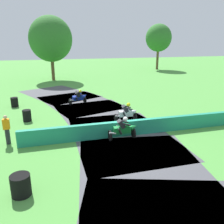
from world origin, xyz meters
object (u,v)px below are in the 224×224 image
tire_stack_mid_a (21,185)px  motorcycle_chase_white (127,113)px  track_marshal (7,130)px  motorcycle_trailing_blue (79,97)px  motorcycle_lead_green (124,129)px  tire_stack_mid_b (39,140)px  tire_stack_extra_a (15,102)px  tire_stack_far (27,116)px

tire_stack_mid_a → motorcycle_chase_white: bearing=46.2°
tire_stack_mid_a → track_marshal: 5.02m
motorcycle_chase_white → motorcycle_trailing_blue: (-2.54, 5.60, -0.03)m
motorcycle_lead_green → tire_stack_mid_b: (-4.62, 0.75, -0.46)m
motorcycle_lead_green → tire_stack_extra_a: size_ratio=2.10×
tire_stack_extra_a → tire_stack_far: bearing=-73.3°
motorcycle_trailing_blue → tire_stack_mid_b: 8.36m
motorcycle_chase_white → motorcycle_lead_green: bearing=-112.5°
tire_stack_far → motorcycle_lead_green: bearing=-41.5°
motorcycle_lead_green → tire_stack_mid_b: 4.70m
motorcycle_trailing_blue → tire_stack_mid_b: size_ratio=2.98×
tire_stack_mid_a → track_marshal: track_marshal is taller
motorcycle_lead_green → motorcycle_chase_white: (1.18, 2.84, -0.00)m
motorcycle_trailing_blue → tire_stack_extra_a: (-5.37, 0.58, -0.23)m
tire_stack_mid_a → motorcycle_lead_green: bearing=36.1°
tire_stack_mid_b → track_marshal: 1.76m
track_marshal → motorcycle_chase_white: bearing=13.0°
tire_stack_mid_a → tire_stack_extra_a: size_ratio=1.00×
tire_stack_mid_b → tire_stack_far: size_ratio=0.73×
tire_stack_mid_b → tire_stack_far: 4.18m
tire_stack_extra_a → track_marshal: (0.51, -7.89, 0.42)m
motorcycle_trailing_blue → tire_stack_mid_b: bearing=-112.9°
motorcycle_trailing_blue → tire_stack_far: size_ratio=2.17×
motorcycle_lead_green → motorcycle_trailing_blue: size_ratio=0.97×
motorcycle_trailing_blue → tire_stack_extra_a: size_ratio=2.17×
motorcycle_trailing_blue → motorcycle_chase_white: bearing=-65.6°
motorcycle_lead_green → motorcycle_chase_white: bearing=67.5°
motorcycle_trailing_blue → tire_stack_mid_a: motorcycle_trailing_blue is taller
tire_stack_far → tire_stack_extra_a: size_ratio=1.00×
motorcycle_lead_green → tire_stack_far: (-5.47, 4.84, -0.26)m
motorcycle_chase_white → tire_stack_mid_b: motorcycle_chase_white is taller
motorcycle_lead_green → motorcycle_trailing_blue: 8.55m
tire_stack_mid_b → tire_stack_far: tire_stack_far is taller
motorcycle_lead_green → track_marshal: size_ratio=1.03×
tire_stack_extra_a → track_marshal: bearing=-86.3°
motorcycle_trailing_blue → tire_stack_mid_a: 12.77m
motorcycle_lead_green → tire_stack_far: bearing=138.5°
tire_stack_far → track_marshal: size_ratio=0.49×
motorcycle_chase_white → tire_stack_mid_a: size_ratio=2.10×
tire_stack_extra_a → track_marshal: track_marshal is taller
motorcycle_chase_white → tire_stack_mid_a: bearing=-133.8°
tire_stack_mid_b → track_marshal: (-1.60, 0.38, 0.62)m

